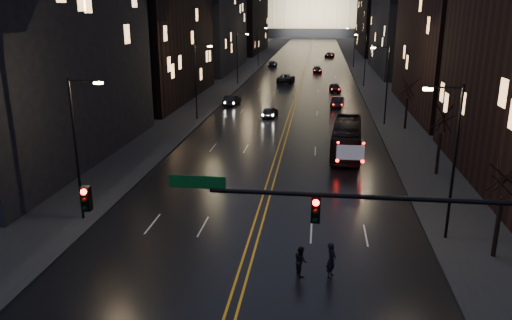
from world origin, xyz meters
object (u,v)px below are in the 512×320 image
(traffic_signal, at_px, (381,225))
(pedestrian_b, at_px, (301,261))
(bus, at_px, (347,138))
(receding_car_a, at_px, (337,102))
(oncoming_car_a, at_px, (270,112))
(oncoming_car_b, at_px, (232,100))
(pedestrian_a, at_px, (331,260))

(traffic_signal, distance_m, pedestrian_b, 7.28)
(bus, relative_size, pedestrian_b, 6.84)
(receding_car_a, relative_size, pedestrian_b, 2.72)
(receding_car_a, bearing_deg, oncoming_car_a, -129.79)
(oncoming_car_b, xyz_separation_m, receding_car_a, (14.43, 0.45, -0.03))
(bus, xyz_separation_m, pedestrian_a, (-1.75, -22.54, -0.56))
(traffic_signal, distance_m, pedestrian_a, 6.71)
(oncoming_car_b, bearing_deg, receding_car_a, -171.72)
(bus, bearing_deg, pedestrian_a, -90.39)
(receding_car_a, bearing_deg, pedestrian_b, -86.02)
(traffic_signal, xyz_separation_m, oncoming_car_a, (-8.42, 42.80, -4.41))
(traffic_signal, xyz_separation_m, pedestrian_b, (-3.04, 5.00, -4.33))
(traffic_signal, relative_size, pedestrian_b, 11.19)
(traffic_signal, bearing_deg, bus, 89.57)
(oncoming_car_a, bearing_deg, bus, 124.41)
(receding_car_a, bearing_deg, oncoming_car_b, -170.39)
(oncoming_car_b, bearing_deg, oncoming_car_a, 136.01)
(oncoming_car_a, xyz_separation_m, pedestrian_a, (6.88, -37.80, 0.22))
(oncoming_car_a, relative_size, pedestrian_b, 2.65)
(traffic_signal, distance_m, receding_car_a, 50.70)
(pedestrian_a, bearing_deg, traffic_signal, -141.63)
(oncoming_car_a, height_order, receding_car_a, oncoming_car_a)
(pedestrian_a, bearing_deg, receding_car_a, 19.27)
(traffic_signal, xyz_separation_m, receding_car_a, (0.03, 50.51, -4.41))
(pedestrian_b, bearing_deg, oncoming_car_a, -13.82)
(bus, bearing_deg, oncoming_car_a, 123.54)
(oncoming_car_a, height_order, pedestrian_a, pedestrian_a)
(bus, xyz_separation_m, pedestrian_b, (-3.25, -22.54, -0.70))
(traffic_signal, bearing_deg, oncoming_car_a, 101.13)
(pedestrian_a, bearing_deg, pedestrian_b, 111.24)
(oncoming_car_a, bearing_deg, pedestrian_b, 103.02)
(traffic_signal, relative_size, receding_car_a, 4.11)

